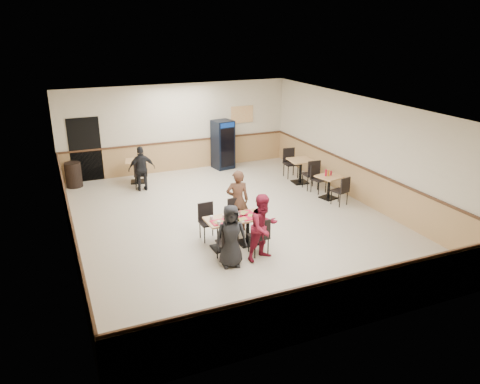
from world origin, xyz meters
name	(u,v)px	position (x,y,z in m)	size (l,w,h in m)	color
ground	(233,222)	(0.00, 0.00, 0.00)	(10.00, 10.00, 0.00)	beige
room_shell	(254,167)	(1.78, 2.55, 0.58)	(10.00, 10.00, 10.00)	silver
main_table	(235,227)	(-0.49, -1.31, 0.48)	(1.35, 0.69, 0.72)	black
main_chairs	(233,228)	(-0.54, -1.31, 0.46)	(1.21, 1.59, 0.91)	black
diner_woman_left	(231,236)	(-0.91, -2.13, 0.69)	(0.68, 0.44, 1.38)	black
diner_woman_right	(264,227)	(-0.15, -2.12, 0.75)	(0.73, 0.57, 1.51)	maroon
diner_man_opposite	(238,201)	(-0.07, -0.49, 0.78)	(0.57, 0.37, 1.57)	#4E3121
lone_diner	(142,169)	(-1.64, 3.37, 0.70)	(0.82, 0.34, 1.39)	black
tabletop_clutter	(236,218)	(-0.48, -1.37, 0.74)	(1.18, 0.60, 0.12)	red
side_table_near	(329,184)	(3.27, 0.50, 0.46)	(0.79, 0.79, 0.69)	black
side_table_near_chair_south	(340,190)	(3.27, -0.05, 0.44)	(0.41, 0.41, 0.88)	black
side_table_near_chair_north	(319,179)	(3.27, 1.05, 0.44)	(0.41, 0.41, 0.88)	black
side_table_far	(301,167)	(3.21, 2.07, 0.52)	(0.78, 0.78, 0.78)	black
side_table_far_chair_south	(311,174)	(3.21, 1.45, 0.50)	(0.46, 0.46, 0.99)	black
side_table_far_chair_north	(291,163)	(3.21, 2.70, 0.50)	(0.46, 0.46, 0.99)	black
condiment_caddy	(328,173)	(3.23, 0.55, 0.78)	(0.23, 0.06, 0.20)	#B10C26
back_table	(137,168)	(-1.64, 4.20, 0.49)	(0.81, 0.81, 0.74)	black
back_table_chair_lone	(141,174)	(-1.64, 3.61, 0.47)	(0.43, 0.43, 0.93)	black
pepsi_cooler	(223,145)	(1.51, 4.59, 0.86)	(0.75, 0.75, 1.72)	black
trash_bin	(73,175)	(-3.58, 4.55, 0.40)	(0.50, 0.50, 0.79)	black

